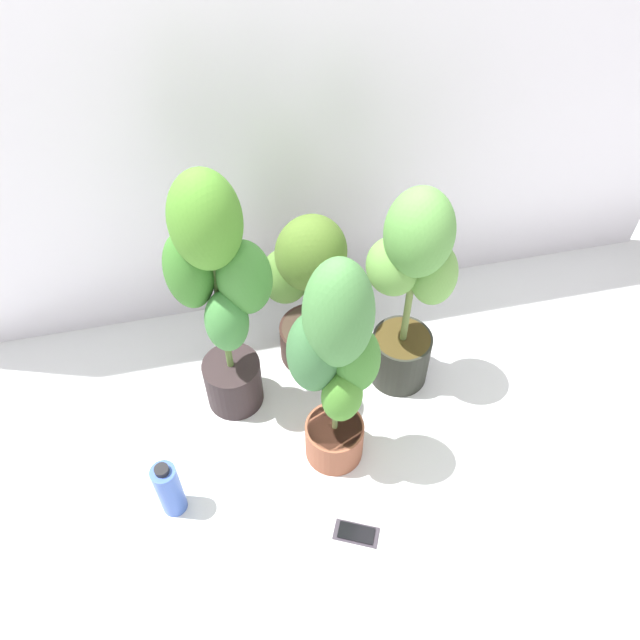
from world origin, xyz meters
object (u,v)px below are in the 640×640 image
object	(u,v)px
potted_plant_back_center	(311,287)
potted_plant_center	(334,362)
potted_plant_back_left	(219,292)
nutrient_bottle	(169,489)
cell_phone	(356,533)
potted_plant_back_right	(411,285)

from	to	relation	value
potted_plant_back_center	potted_plant_center	world-z (taller)	potted_plant_center
potted_plant_back_left	nutrient_bottle	world-z (taller)	potted_plant_back_left
potted_plant_back_left	cell_phone	distance (m)	0.88
potted_plant_back_center	cell_phone	world-z (taller)	potted_plant_back_center
potted_plant_back_right	cell_phone	world-z (taller)	potted_plant_back_right
cell_phone	potted_plant_back_left	bearing A→B (deg)	52.01
cell_phone	potted_plant_back_center	bearing A→B (deg)	24.10
potted_plant_back_center	cell_phone	bearing A→B (deg)	-91.42
potted_plant_back_right	potted_plant_center	size ratio (longest dim) A/B	0.96
potted_plant_back_right	potted_plant_back_center	distance (m)	0.37
cell_phone	nutrient_bottle	world-z (taller)	nutrient_bottle
potted_plant_back_right	potted_plant_back_center	bearing A→B (deg)	149.85
potted_plant_center	cell_phone	bearing A→B (deg)	-88.62
potted_plant_back_center	potted_plant_back_left	bearing A→B (deg)	-154.17
potted_plant_back_left	nutrient_bottle	distance (m)	0.65
cell_phone	nutrient_bottle	xyz separation A→B (m)	(-0.56, 0.22, 0.12)
potted_plant_back_left	cell_phone	bearing A→B (deg)	-63.51
nutrient_bottle	potted_plant_center	bearing A→B (deg)	8.52
potted_plant_back_left	potted_plant_center	bearing A→B (deg)	-45.34
potted_plant_back_right	cell_phone	bearing A→B (deg)	-118.77
potted_plant_center	cell_phone	xyz separation A→B (m)	(0.01, -0.30, -0.51)
potted_plant_back_center	nutrient_bottle	size ratio (longest dim) A/B	2.66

